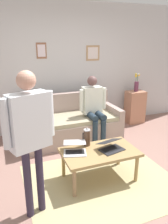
% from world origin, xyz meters
% --- Properties ---
extents(ground_plane, '(7.68, 7.68, 0.00)m').
position_xyz_m(ground_plane, '(0.00, 0.00, 0.00)').
color(ground_plane, '#926B61').
extents(area_rug, '(2.10, 1.70, 0.01)m').
position_xyz_m(area_rug, '(0.08, 0.08, 0.00)').
color(area_rug, tan).
rests_on(area_rug, ground_plane).
extents(back_wall, '(7.04, 0.11, 2.70)m').
position_xyz_m(back_wall, '(-0.00, -2.20, 1.35)').
color(back_wall, silver).
rests_on(back_wall, ground_plane).
extents(couch, '(1.92, 0.90, 0.88)m').
position_xyz_m(couch, '(0.03, -1.50, 0.31)').
color(couch, '#A38B84').
rests_on(couch, ground_plane).
extents(coffee_table, '(1.06, 0.62, 0.45)m').
position_xyz_m(coffee_table, '(0.08, -0.02, 0.40)').
color(coffee_table, '#9F7E4F').
rests_on(coffee_table, ground_plane).
extents(laptop_left, '(0.39, 0.35, 0.15)m').
position_xyz_m(laptop_left, '(-0.09, -0.00, 0.49)').
color(laptop_left, '#28282D').
rests_on(laptop_left, coffee_table).
extents(laptop_center, '(0.39, 0.40, 0.13)m').
position_xyz_m(laptop_center, '(0.41, -0.11, 0.50)').
color(laptop_center, silver).
rests_on(laptop_center, coffee_table).
extents(french_press, '(0.12, 0.10, 0.28)m').
position_xyz_m(french_press, '(0.18, -0.25, 0.58)').
color(french_press, '#4C3323').
rests_on(french_press, coffee_table).
extents(side_shelf, '(0.42, 0.32, 0.77)m').
position_xyz_m(side_shelf, '(-1.72, -1.84, 0.39)').
color(side_shelf, '#B3785A').
rests_on(side_shelf, ground_plane).
extents(flower_vase, '(0.10, 0.10, 0.43)m').
position_xyz_m(flower_vase, '(-1.72, -1.84, 0.94)').
color(flower_vase, '#622E46').
rests_on(flower_vase, side_shelf).
extents(person_standing, '(0.58, 0.31, 1.66)m').
position_xyz_m(person_standing, '(1.05, 0.32, 1.06)').
color(person_standing, '#31293D').
rests_on(person_standing, ground_plane).
extents(person_seated, '(0.55, 0.51, 1.28)m').
position_xyz_m(person_seated, '(-0.38, -1.28, 0.73)').
color(person_seated, '#243341').
rests_on(person_seated, ground_plane).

